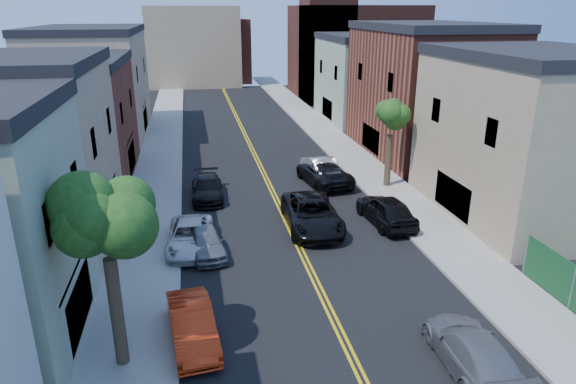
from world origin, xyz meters
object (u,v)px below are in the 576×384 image
black_car_left (207,188)px  silver_car_right (320,167)px  grey_car_left (206,241)px  black_car_right (386,210)px  white_pickup (190,236)px  dark_car_right_far (324,173)px  grey_car_right (473,351)px  red_sedan (192,325)px  black_suv_lane (312,214)px

black_car_left → silver_car_right: 8.64m
grey_car_left → black_car_right: size_ratio=0.81×
white_pickup → black_car_left: size_ratio=1.01×
black_car_right → dark_car_right_far: (-1.70, 7.51, -0.06)m
grey_car_right → black_car_right: (1.70, 12.44, 0.12)m
red_sedan → grey_car_left: red_sedan is taller
grey_car_left → black_suv_lane: size_ratio=0.66×
grey_car_left → grey_car_right: grey_car_right is taller
white_pickup → black_car_left: 7.32m
black_car_right → black_suv_lane: 4.30m
dark_car_right_far → black_suv_lane: bearing=62.6°
black_suv_lane → grey_car_left: bearing=-158.0°
grey_car_right → black_car_right: 12.55m
black_car_left → grey_car_right: size_ratio=0.97×
silver_car_right → dark_car_right_far: silver_car_right is taller
black_suv_lane → dark_car_right_far: bearing=72.4°
black_car_right → black_suv_lane: size_ratio=0.81×
black_car_left → silver_car_right: silver_car_right is taller
white_pickup → black_car_right: 11.06m
white_pickup → black_suv_lane: bearing=15.1°
silver_car_right → grey_car_right: bearing=87.0°
black_car_right → silver_car_right: black_car_right is taller
silver_car_right → grey_car_left: bearing=48.4°
white_pickup → dark_car_right_far: (9.30, 8.65, 0.11)m
red_sedan → dark_car_right_far: 19.03m
red_sedan → black_car_right: black_car_right is taller
red_sedan → black_car_right: bearing=32.9°
black_car_left → dark_car_right_far: bearing=11.0°
red_sedan → black_suv_lane: size_ratio=0.72×
black_car_left → black_suv_lane: size_ratio=0.79×
black_car_right → black_car_left: bearing=-36.4°
grey_car_right → black_car_right: size_ratio=1.00×
black_car_left → black_suv_lane: bearing=-45.5°
white_pickup → black_car_left: black_car_left is taller
grey_car_right → dark_car_right_far: (0.00, 19.94, 0.06)m
grey_car_left → black_car_right: (10.23, 1.94, 0.16)m
dark_car_right_far → grey_car_right: bearing=82.2°
white_pickup → black_car_right: (11.00, 1.14, 0.17)m
black_suv_lane → red_sedan: bearing=-123.7°
black_car_left → silver_car_right: (8.20, 2.69, 0.12)m
grey_car_right → dark_car_right_far: bearing=-86.6°
white_pickup → grey_car_left: grey_car_left is taller
grey_car_right → dark_car_right_far: 19.94m
red_sedan → grey_car_right: grey_car_right is taller
white_pickup → black_car_right: bearing=9.6°
black_car_right → black_suv_lane: (-4.29, 0.22, 0.00)m
white_pickup → grey_car_left: bearing=-42.2°
grey_car_left → grey_car_right: bearing=-58.0°
black_suv_lane → silver_car_right: bearing=74.8°
grey_car_left → black_suv_lane: (5.94, 2.16, 0.16)m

